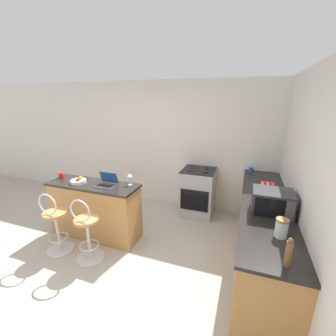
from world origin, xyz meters
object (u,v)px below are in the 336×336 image
(toaster, at_px, (267,191))
(mug_blue, at_px, (251,170))
(wine_glass_short, at_px, (130,177))
(bar_stool_far, at_px, (87,232))
(mug_red, at_px, (61,176))
(microwave, at_px, (272,202))
(laptop, at_px, (107,182))
(pepper_mill, at_px, (289,253))
(storage_jar, at_px, (281,228))
(stove_range, at_px, (198,192))
(fruit_bowl, at_px, (79,181))
(bar_stool_near, at_px, (56,224))

(toaster, bearing_deg, mug_blue, 101.29)
(wine_glass_short, bearing_deg, bar_stool_far, -113.48)
(bar_stool_far, relative_size, mug_red, 9.88)
(bar_stool_far, distance_m, microwave, 2.47)
(laptop, relative_size, mug_red, 3.13)
(toaster, xyz_separation_m, pepper_mill, (0.07, -1.42, 0.04))
(microwave, xyz_separation_m, toaster, (-0.02, 0.50, -0.06))
(microwave, distance_m, storage_jar, 0.50)
(stove_range, height_order, fruit_bowl, fruit_bowl)
(fruit_bowl, bearing_deg, stove_range, 39.00)
(mug_red, xyz_separation_m, fruit_bowl, (0.44, -0.09, -0.01))
(bar_stool_far, xyz_separation_m, wine_glass_short, (0.31, 0.72, 0.60))
(wine_glass_short, height_order, fruit_bowl, wine_glass_short)
(stove_range, relative_size, fruit_bowl, 3.87)
(bar_stool_far, bearing_deg, storage_jar, -0.31)
(pepper_mill, bearing_deg, microwave, 93.29)
(bar_stool_far, distance_m, pepper_mill, 2.51)
(stove_range, bearing_deg, bar_stool_far, -121.95)
(bar_stool_far, distance_m, stove_range, 2.20)
(toaster, distance_m, fruit_bowl, 2.87)
(stove_range, height_order, mug_blue, mug_blue)
(stove_range, bearing_deg, mug_blue, 10.65)
(wine_glass_short, distance_m, pepper_mill, 2.38)
(stove_range, bearing_deg, microwave, -49.83)
(bar_stool_far, distance_m, mug_blue, 2.98)
(bar_stool_near, bearing_deg, laptop, 47.46)
(laptop, bearing_deg, fruit_bowl, -171.34)
(stove_range, bearing_deg, bar_stool_near, -132.74)
(laptop, bearing_deg, stove_range, 47.17)
(laptop, distance_m, mug_red, 0.92)
(storage_jar, xyz_separation_m, mug_blue, (-0.28, 2.06, -0.05))
(toaster, distance_m, mug_red, 3.29)
(stove_range, xyz_separation_m, pepper_mill, (1.23, -2.31, 0.59))
(bar_stool_near, distance_m, mug_blue, 3.40)
(microwave, relative_size, wine_glass_short, 2.63)
(bar_stool_far, height_order, fruit_bowl, fruit_bowl)
(laptop, relative_size, microwave, 0.69)
(microwave, relative_size, stove_range, 0.48)
(bar_stool_near, xyz_separation_m, mug_red, (-0.38, 0.60, 0.53))
(fruit_bowl, bearing_deg, storage_jar, -10.29)
(bar_stool_near, distance_m, bar_stool_far, 0.56)
(laptop, distance_m, wine_glass_short, 0.37)
(mug_red, bearing_deg, fruit_bowl, -11.12)
(laptop, bearing_deg, pepper_mill, -23.07)
(microwave, height_order, mug_blue, microwave)
(pepper_mill, bearing_deg, stove_range, 117.96)
(mug_red, bearing_deg, toaster, 6.63)
(wine_glass_short, bearing_deg, toaster, 7.34)
(toaster, bearing_deg, fruit_bowl, -170.65)
(bar_stool_far, height_order, stove_range, bar_stool_far)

